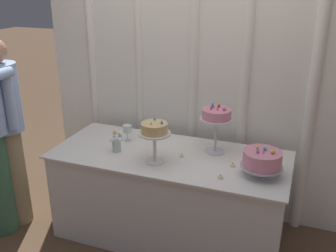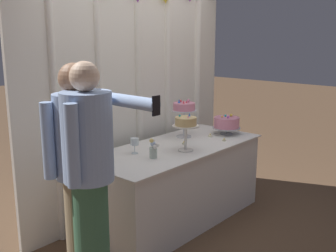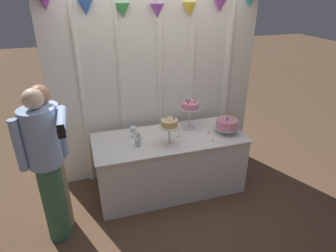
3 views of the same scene
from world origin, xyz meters
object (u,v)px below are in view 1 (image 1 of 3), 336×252
at_px(tealight_near_left, 220,177).
at_px(tealight_far_left, 182,156).
at_px(wine_glass, 127,129).
at_px(cake_display_leftmost, 154,131).
at_px(tealight_near_right, 233,165).
at_px(cake_table, 169,196).
at_px(flower_vase, 117,143).
at_px(guest_girl_blue_dress, 5,126).
at_px(cake_display_center, 216,117).
at_px(cake_display_rightmost, 262,160).

bearing_deg(tealight_near_left, tealight_far_left, 147.74).
bearing_deg(wine_glass, tealight_near_left, -22.21).
relative_size(cake_display_leftmost, tealight_near_right, 8.41).
bearing_deg(tealight_far_left, cake_table, 173.00).
bearing_deg(flower_vase, guest_girl_blue_dress, -168.43).
distance_m(cake_display_leftmost, cake_display_center, 0.53).
bearing_deg(cake_display_leftmost, wine_glass, 141.90).
relative_size(cake_table, tealight_near_right, 45.42).
bearing_deg(cake_display_leftmost, tealight_near_left, -8.17).
distance_m(cake_table, wine_glass, 0.69).
bearing_deg(tealight_near_left, cake_table, 152.78).
bearing_deg(cake_display_center, tealight_near_right, -47.56).
height_order(cake_display_rightmost, tealight_far_left, cake_display_rightmost).
distance_m(cake_display_center, tealight_far_left, 0.42).
bearing_deg(cake_display_center, guest_girl_blue_dress, -164.70).
height_order(cake_table, flower_vase, flower_vase).
xyz_separation_m(tealight_near_left, tealight_near_right, (0.05, 0.21, 0.00)).
distance_m(cake_display_center, flower_vase, 0.85).
distance_m(cake_display_rightmost, guest_girl_blue_dress, 2.16).
relative_size(flower_vase, tealight_far_left, 4.53).
relative_size(cake_display_leftmost, tealight_near_left, 8.46).
bearing_deg(cake_display_center, cake_display_leftmost, -139.13).
bearing_deg(flower_vase, tealight_near_right, 3.90).
xyz_separation_m(cake_display_center, wine_glass, (-0.78, -0.04, -0.20)).
bearing_deg(cake_display_center, flower_vase, -160.22).
height_order(cake_display_leftmost, guest_girl_blue_dress, guest_girl_blue_dress).
height_order(cake_table, cake_display_rightmost, cake_display_rightmost).
height_order(cake_display_leftmost, tealight_near_right, cake_display_leftmost).
distance_m(flower_vase, tealight_near_left, 0.93).
xyz_separation_m(flower_vase, guest_girl_blue_dress, (-0.96, -0.20, 0.09)).
distance_m(cake_display_leftmost, tealight_near_right, 0.66).
distance_m(cake_table, cake_display_rightmost, 0.92).
distance_m(cake_display_rightmost, tealight_near_right, 0.26).
xyz_separation_m(wine_glass, guest_girl_blue_dress, (-0.95, -0.43, 0.06)).
bearing_deg(flower_vase, cake_display_rightmost, -0.04).
relative_size(cake_display_rightmost, flower_vase, 1.70).
distance_m(flower_vase, guest_girl_blue_dress, 0.99).
bearing_deg(cake_table, cake_display_rightmost, -7.86).
bearing_deg(tealight_near_right, cake_display_leftmost, -167.22).
xyz_separation_m(tealight_near_right, guest_girl_blue_dress, (-1.93, -0.26, 0.16)).
height_order(cake_display_rightmost, tealight_near_left, cake_display_rightmost).
relative_size(tealight_near_right, guest_girl_blue_dress, 0.03).
xyz_separation_m(cake_display_rightmost, tealight_near_left, (-0.27, -0.15, -0.12)).
height_order(tealight_far_left, tealight_near_left, same).
bearing_deg(tealight_near_right, tealight_near_left, -102.28).
distance_m(cake_display_leftmost, wine_glass, 0.51).
relative_size(cake_table, tealight_far_left, 48.28).
relative_size(wine_glass, tealight_far_left, 3.67).
distance_m(cake_display_rightmost, tealight_far_left, 0.66).
height_order(cake_display_leftmost, cake_display_rightmost, cake_display_leftmost).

